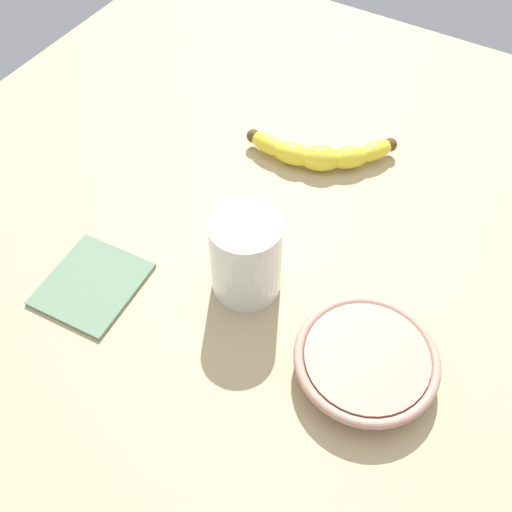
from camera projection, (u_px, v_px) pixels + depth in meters
wooden_tabletop at (280, 244)px, 84.60cm from camera, size 120.00×120.00×3.00cm
banana at (321, 153)px, 91.15cm from camera, size 12.66×21.70×3.90cm
smoothie_glass at (247, 257)px, 73.90cm from camera, size 9.04×9.04×12.05cm
ceramic_bowl at (366, 362)px, 69.21cm from camera, size 16.93×16.93×3.50cm
folded_napkin at (92, 284)px, 78.17cm from camera, size 13.58×12.43×0.60cm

